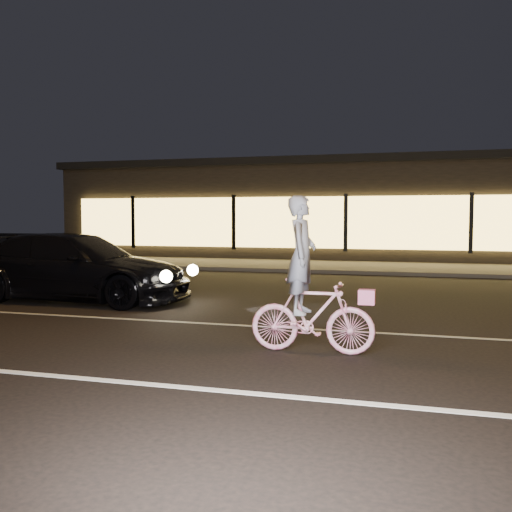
% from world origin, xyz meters
% --- Properties ---
extents(ground, '(90.00, 90.00, 0.00)m').
position_xyz_m(ground, '(0.00, 0.00, 0.00)').
color(ground, black).
rests_on(ground, ground).
extents(lane_stripe_near, '(60.00, 0.12, 0.01)m').
position_xyz_m(lane_stripe_near, '(0.00, -1.50, 0.00)').
color(lane_stripe_near, silver).
rests_on(lane_stripe_near, ground).
extents(lane_stripe_far, '(60.00, 0.10, 0.01)m').
position_xyz_m(lane_stripe_far, '(0.00, 2.00, 0.00)').
color(lane_stripe_far, gray).
rests_on(lane_stripe_far, ground).
extents(sidewalk, '(30.00, 4.00, 0.12)m').
position_xyz_m(sidewalk, '(0.00, 13.00, 0.06)').
color(sidewalk, '#383533').
rests_on(sidewalk, ground).
extents(storefront, '(25.40, 8.42, 4.20)m').
position_xyz_m(storefront, '(0.00, 18.97, 2.15)').
color(storefront, black).
rests_on(storefront, ground).
extents(cyclist, '(1.68, 0.58, 2.12)m').
position_xyz_m(cyclist, '(1.28, 0.42, 0.75)').
color(cyclist, '#DA2C6C').
rests_on(cyclist, ground).
extents(sedan, '(5.09, 2.07, 1.47)m').
position_xyz_m(sedan, '(-4.45, 3.72, 0.73)').
color(sedan, black).
rests_on(sedan, ground).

